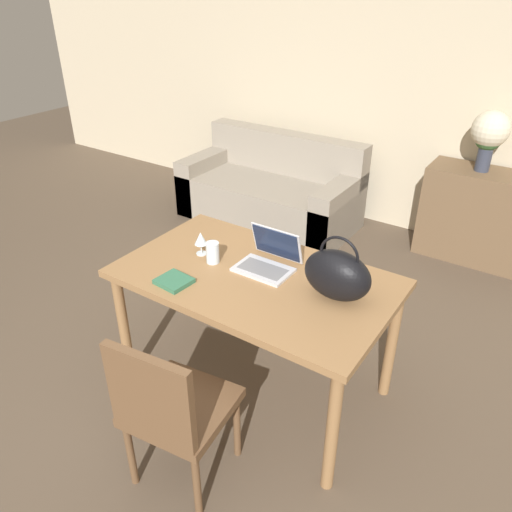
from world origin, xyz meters
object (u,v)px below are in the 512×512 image
Objects in this scene: couch at (271,192)px; laptop at (270,257)px; flower_vase at (490,133)px; wine_glass at (201,239)px; drinking_glass at (213,253)px; handbag at (337,275)px; chair at (171,407)px.

laptop is (1.18, -1.90, 0.55)m from couch.
wine_glass is at bearing -113.63° from flower_vase.
flower_vase reaches higher than wine_glass.
couch is at bearing -170.12° from flower_vase.
laptop is 2.53× the size of drinking_glass.
couch is at bearing 121.96° from laptop.
wine_glass is 2.53m from flower_vase.
handbag reaches higher than laptop.
flower_vase is (0.90, 2.34, 0.25)m from drinking_glass.
drinking_glass is (-0.33, 0.74, 0.35)m from chair.
chair is 2.58× the size of handbag.
flower_vase is at bearing 72.35° from chair.
laptop reaches higher than drinking_glass.
wine_glass is at bearing -165.49° from laptop.
chair is 3.03m from couch.
handbag is (0.43, -0.07, 0.08)m from laptop.
handbag is at bearing 57.00° from chair.
laptop is at bearing 25.62° from drinking_glass.
drinking_glass is at bearing 106.77° from chair.
chair is 0.99m from handbag.
flower_vase is (0.18, 2.28, 0.17)m from handbag.
laptop reaches higher than chair.
chair is 1.84× the size of flower_vase.
couch is at bearing 129.40° from handbag.
chair is 7.40× the size of drinking_glass.
chair is at bearing -87.27° from laptop.
laptop is 0.44m from handbag.
wine_glass reaches higher than drinking_glass.
wine_glass is 0.83m from handbag.
couch is 5.63× the size of laptop.
chair is 0.96m from wine_glass.
handbag is at bearing -9.21° from laptop.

